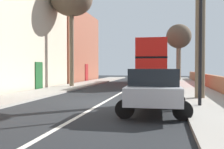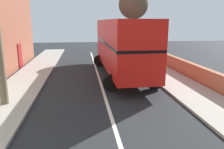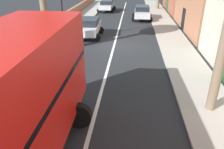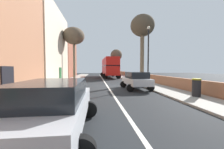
% 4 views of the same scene
% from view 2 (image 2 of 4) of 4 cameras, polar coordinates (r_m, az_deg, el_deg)
% --- Properties ---
extents(double_decker_bus, '(3.67, 11.00, 4.06)m').
position_cam_2_polar(double_decker_bus, '(16.19, 2.40, 7.91)').
color(double_decker_bus, red).
rests_on(double_decker_bus, ground).
extents(street_tree_right_3, '(3.20, 3.20, 7.15)m').
position_cam_2_polar(street_tree_right_3, '(25.10, 5.54, 17.17)').
color(street_tree_right_3, '#7A6B56').
rests_on(street_tree_right_3, sidewalk_right).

